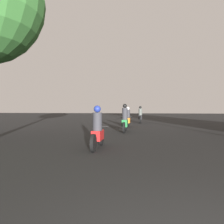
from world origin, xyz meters
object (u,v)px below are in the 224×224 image
(motorcycle_red, at_px, (98,131))
(motorcycle_black, at_px, (140,116))
(motorcycle_green, at_px, (125,121))
(motorcycle_orange, at_px, (128,119))

(motorcycle_red, bearing_deg, motorcycle_black, 77.13)
(motorcycle_green, bearing_deg, motorcycle_orange, 96.07)
(motorcycle_green, distance_m, motorcycle_black, 8.03)
(motorcycle_green, xyz_separation_m, motorcycle_orange, (-0.10, 3.55, -0.05))
(motorcycle_orange, height_order, motorcycle_black, motorcycle_black)
(motorcycle_orange, xyz_separation_m, motorcycle_black, (0.83, 4.45, 0.04))
(motorcycle_green, bearing_deg, motorcycle_black, 89.27)
(motorcycle_red, relative_size, motorcycle_black, 0.88)
(motorcycle_red, height_order, motorcycle_green, motorcycle_green)
(motorcycle_red, relative_size, motorcycle_green, 0.99)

